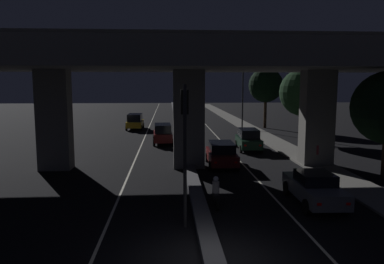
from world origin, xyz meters
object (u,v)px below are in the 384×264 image
car_dark_red_second (222,154)px  car_dark_red_lead_oncoming (163,133)px  motorcycle_black_filtering_near (216,194)px  traffic_light_left_of_median (185,131)px  street_lamp (240,89)px  car_grey_lead (314,188)px  car_dark_green_third (248,139)px  car_taxi_yellow_second_oncoming (135,121)px  pedestrian_on_sidewalk (316,154)px

car_dark_red_second → car_dark_red_lead_oncoming: (-4.16, 9.86, 0.14)m
motorcycle_black_filtering_near → car_dark_red_second: bearing=-9.1°
traffic_light_left_of_median → motorcycle_black_filtering_near: size_ratio=3.16×
street_lamp → traffic_light_left_of_median: bearing=-104.6°
street_lamp → car_grey_lead: bearing=-94.1°
car_dark_green_third → car_dark_red_lead_oncoming: 8.25m
car_dark_green_third → car_dark_red_second: bearing=155.2°
car_dark_red_lead_oncoming → car_taxi_yellow_second_oncoming: bearing=-165.3°
car_taxi_yellow_second_oncoming → pedestrian_on_sidewalk: car_taxi_yellow_second_oncoming is taller
traffic_light_left_of_median → car_dark_green_third: bearing=69.9°
traffic_light_left_of_median → pedestrian_on_sidewalk: (9.39, 10.08, -2.89)m
car_dark_red_second → car_dark_red_lead_oncoming: size_ratio=1.08×
traffic_light_left_of_median → car_dark_red_lead_oncoming: 20.91m
car_taxi_yellow_second_oncoming → car_dark_red_lead_oncoming: bearing=17.8°
street_lamp → car_grey_lead: (-2.10, -29.40, -4.15)m
car_dark_red_second → car_dark_red_lead_oncoming: car_dark_red_lead_oncoming is taller
car_dark_green_third → motorcycle_black_filtering_near: bearing=165.0°
car_dark_red_lead_oncoming → motorcycle_black_filtering_near: car_dark_red_lead_oncoming is taller
pedestrian_on_sidewalk → traffic_light_left_of_median: bearing=-133.0°
street_lamp → car_dark_red_second: bearing=-104.1°
motorcycle_black_filtering_near → street_lamp: bearing=-12.0°
motorcycle_black_filtering_near → traffic_light_left_of_median: bearing=147.3°
traffic_light_left_of_median → car_dark_red_lead_oncoming: traffic_light_left_of_median is taller
car_dark_red_second → motorcycle_black_filtering_near: 8.66m
car_taxi_yellow_second_oncoming → motorcycle_black_filtering_near: 30.74m
car_dark_red_second → motorcycle_black_filtering_near: size_ratio=2.51×
car_dark_red_lead_oncoming → motorcycle_black_filtering_near: size_ratio=2.33×
car_grey_lead → car_dark_green_third: (0.04, 14.59, 0.13)m
pedestrian_on_sidewalk → street_lamp: bearing=92.9°
car_grey_lead → pedestrian_on_sidewalk: size_ratio=2.87×
street_lamp → car_grey_lead: street_lamp is taller
street_lamp → car_dark_red_second: size_ratio=1.87×
traffic_light_left_of_median → pedestrian_on_sidewalk: bearing=47.0°
traffic_light_left_of_median → car_dark_red_second: 11.62m
car_grey_lead → car_dark_red_lead_oncoming: size_ratio=1.11×
street_lamp → car_dark_green_third: size_ratio=1.93×
car_dark_green_third → pedestrian_on_sidewalk: (3.17, -6.89, -0.01)m
street_lamp → pedestrian_on_sidewalk: bearing=-87.1°
car_dark_green_third → pedestrian_on_sidewalk: 7.59m
car_dark_red_second → car_taxi_yellow_second_oncoming: bearing=21.0°
motorcycle_black_filtering_near → car_dark_green_third: bearing=-16.9°
car_grey_lead → car_dark_green_third: bearing=1.2°
car_dark_red_second → car_dark_green_third: (3.20, 6.14, 0.06)m
car_dark_red_second → pedestrian_on_sidewalk: size_ratio=2.79×
traffic_light_left_of_median → car_grey_lead: size_ratio=1.23×
car_grey_lead → pedestrian_on_sidewalk: pedestrian_on_sidewalk is taller
car_grey_lead → car_dark_red_second: size_ratio=1.03×
pedestrian_on_sidewalk → car_dark_green_third: bearing=114.7°
street_lamp → pedestrian_on_sidewalk: 22.09m
car_dark_green_third → pedestrian_on_sidewalk: car_dark_green_third is taller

